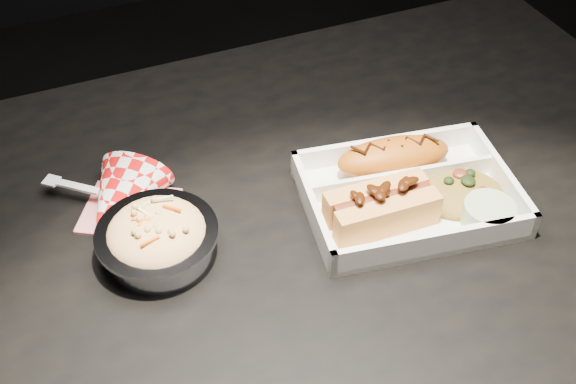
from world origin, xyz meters
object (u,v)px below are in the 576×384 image
Objects in this scene: foil_coleslaw_cup at (157,237)px; hotdog at (382,205)px; fried_pastry at (394,157)px; napkin_fork at (118,199)px; food_tray at (407,198)px; dining_table at (283,280)px.

hotdog is at bearing -12.62° from foil_coleslaw_cup.
fried_pastry is 0.91× the size of napkin_fork.
hotdog reaches higher than foil_coleslaw_cup.
fried_pastry is 0.31m from foil_coleslaw_cup.
napkin_fork reaches higher than hotdog.
food_tray is 0.35m from napkin_fork.
foil_coleslaw_cup is 0.10m from napkin_fork.
dining_table is at bearing 164.22° from hotdog.
dining_table is 0.19m from food_tray.
napkin_fork is (-0.28, 0.15, -0.02)m from hotdog.
dining_table is 0.17m from hotdog.
hotdog reaches higher than food_tray.
food_tray is at bearing -7.01° from foil_coleslaw_cup.
foil_coleslaw_cup reaches higher than fried_pastry.
hotdog is at bearing 12.72° from napkin_fork.
food_tray is at bearing -5.79° from dining_table.
food_tray is 2.13× the size of hotdog.
napkin_fork reaches higher than dining_table.
fried_pastry is 0.09m from hotdog.
fried_pastry is at bearing 13.04° from dining_table.
dining_table is at bearing -176.92° from food_tray.
dining_table is at bearing -8.34° from foil_coleslaw_cup.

